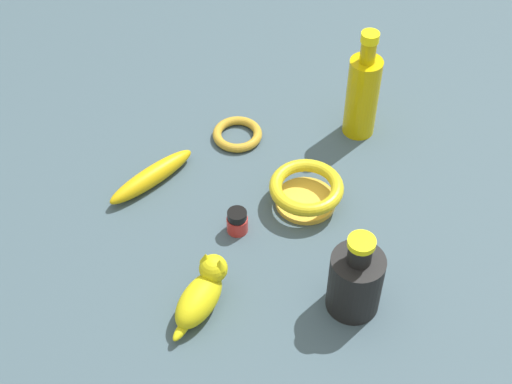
{
  "coord_description": "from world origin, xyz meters",
  "views": [
    {
      "loc": [
        0.0,
        0.87,
        1.0
      ],
      "look_at": [
        0.0,
        0.0,
        0.07
      ],
      "focal_mm": 52.12,
      "sensor_mm": 36.0,
      "label": 1
    }
  ],
  "objects_px": {
    "banana": "(153,176)",
    "cat_figurine": "(204,293)",
    "bowl": "(308,190)",
    "bangle": "(239,134)",
    "bottle_short": "(358,280)",
    "nail_polish_jar": "(239,221)",
    "bottle_tall": "(364,93)"
  },
  "relations": [
    {
      "from": "banana",
      "to": "cat_figurine",
      "type": "relative_size",
      "value": 1.4
    },
    {
      "from": "bowl",
      "to": "bangle",
      "type": "bearing_deg",
      "value": -54.21
    },
    {
      "from": "cat_figurine",
      "to": "bottle_short",
      "type": "distance_m",
      "value": 0.24
    },
    {
      "from": "cat_figurine",
      "to": "nail_polish_jar",
      "type": "bearing_deg",
      "value": -108.48
    },
    {
      "from": "bowl",
      "to": "bangle",
      "type": "relative_size",
      "value": 1.36
    },
    {
      "from": "banana",
      "to": "bowl",
      "type": "height_order",
      "value": "bowl"
    },
    {
      "from": "cat_figurine",
      "to": "nail_polish_jar",
      "type": "height_order",
      "value": "cat_figurine"
    },
    {
      "from": "banana",
      "to": "cat_figurine",
      "type": "height_order",
      "value": "cat_figurine"
    },
    {
      "from": "nail_polish_jar",
      "to": "bowl",
      "type": "xyz_separation_m",
      "value": [
        -0.12,
        -0.06,
        0.01
      ]
    },
    {
      "from": "banana",
      "to": "nail_polish_jar",
      "type": "height_order",
      "value": "nail_polish_jar"
    },
    {
      "from": "banana",
      "to": "cat_figurine",
      "type": "xyz_separation_m",
      "value": [
        -0.11,
        0.27,
        0.02
      ]
    },
    {
      "from": "cat_figurine",
      "to": "nail_polish_jar",
      "type": "distance_m",
      "value": 0.17
    },
    {
      "from": "bowl",
      "to": "bottle_tall",
      "type": "height_order",
      "value": "bottle_tall"
    },
    {
      "from": "nail_polish_jar",
      "to": "bowl",
      "type": "height_order",
      "value": "bowl"
    },
    {
      "from": "nail_polish_jar",
      "to": "bottle_tall",
      "type": "distance_m",
      "value": 0.36
    },
    {
      "from": "banana",
      "to": "bangle",
      "type": "distance_m",
      "value": 0.2
    },
    {
      "from": "banana",
      "to": "bowl",
      "type": "xyz_separation_m",
      "value": [
        -0.28,
        0.05,
        0.01
      ]
    },
    {
      "from": "cat_figurine",
      "to": "bottle_short",
      "type": "xyz_separation_m",
      "value": [
        -0.24,
        -0.0,
        0.03
      ]
    },
    {
      "from": "bangle",
      "to": "bottle_tall",
      "type": "relative_size",
      "value": 0.42
    },
    {
      "from": "bottle_tall",
      "to": "bowl",
      "type": "bearing_deg",
      "value": 59.67
    },
    {
      "from": "bangle",
      "to": "bottle_tall",
      "type": "bearing_deg",
      "value": -175.04
    },
    {
      "from": "cat_figurine",
      "to": "bottle_tall",
      "type": "bearing_deg",
      "value": -124.69
    },
    {
      "from": "banana",
      "to": "bottle_tall",
      "type": "relative_size",
      "value": 0.82
    },
    {
      "from": "bottle_short",
      "to": "bowl",
      "type": "bearing_deg",
      "value": -73.81
    },
    {
      "from": "bowl",
      "to": "bottle_tall",
      "type": "relative_size",
      "value": 0.58
    },
    {
      "from": "bangle",
      "to": "banana",
      "type": "bearing_deg",
      "value": 38.58
    },
    {
      "from": "banana",
      "to": "bowl",
      "type": "relative_size",
      "value": 1.42
    },
    {
      "from": "nail_polish_jar",
      "to": "bangle",
      "type": "height_order",
      "value": "nail_polish_jar"
    },
    {
      "from": "bottle_short",
      "to": "bottle_tall",
      "type": "height_order",
      "value": "bottle_tall"
    },
    {
      "from": "bottle_short",
      "to": "cat_figurine",
      "type": "bearing_deg",
      "value": 0.73
    },
    {
      "from": "bangle",
      "to": "bottle_tall",
      "type": "height_order",
      "value": "bottle_tall"
    },
    {
      "from": "banana",
      "to": "bangle",
      "type": "bearing_deg",
      "value": 174.18
    }
  ]
}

